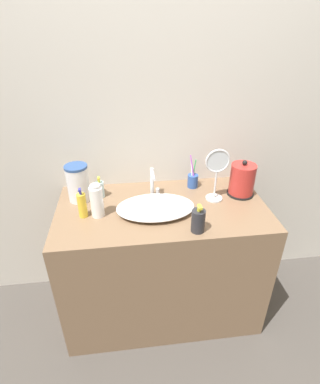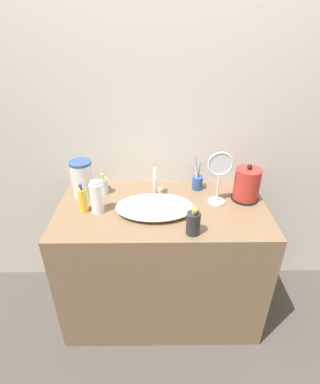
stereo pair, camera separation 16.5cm
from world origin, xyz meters
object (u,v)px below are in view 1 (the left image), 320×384
Objects in this scene: lotion_bottle at (82,205)px; water_pitcher at (78,183)px; faucet at (153,181)px; toothbrush_cup at (193,180)px; hand_cream_bottle at (198,221)px; vanity_mirror at (217,171)px; mouthwash_bottle at (100,189)px; electric_kettle at (242,181)px; shampoo_bottle at (97,201)px.

lotion_bottle is 0.19m from water_pitcher.
water_pitcher is (-0.43, 0.02, 0.01)m from faucet.
toothbrush_cup reaches higher than hand_cream_bottle.
lotion_bottle is 0.77m from vanity_mirror.
vanity_mirror is (0.17, 0.29, 0.12)m from hand_cream_bottle.
faucet reaches higher than lotion_bottle.
lotion_bottle is at bearing -112.60° from mouthwash_bottle.
water_pitcher reaches higher than toothbrush_cup.
hand_cream_bottle is (-0.34, -0.33, -0.03)m from electric_kettle.
mouthwash_bottle is 0.87× the size of hand_cream_bottle.
hand_cream_bottle is 0.49× the size of vanity_mirror.
shampoo_bottle is 0.69m from vanity_mirror.
water_pitcher is (-0.79, 0.09, -0.07)m from vanity_mirror.
faucet is at bearing 27.58° from shampoo_bottle.
toothbrush_cup is (-0.27, 0.13, -0.05)m from electric_kettle.
mouthwash_bottle is (0.00, 0.20, -0.04)m from shampoo_bottle.
faucet is at bearing 167.50° from vanity_mirror.
electric_kettle is 0.97m from water_pitcher.
faucet is 0.79× the size of electric_kettle.
water_pitcher is (-0.69, -0.07, 0.06)m from toothbrush_cup.
toothbrush_cup reaches higher than shampoo_bottle.
faucet is 0.56× the size of vanity_mirror.
toothbrush_cup is at bearing 17.62° from faucet.
mouthwash_bottle is at bearing 174.18° from faucet.
hand_cream_bottle is at bearing -63.29° from faucet.
electric_kettle is at bearing 11.25° from vanity_mirror.
lotion_bottle is at bearing -78.85° from water_pitcher.
faucet is 0.43m from lotion_bottle.
water_pitcher reaches higher than faucet.
hand_cream_bottle is 0.73m from water_pitcher.
electric_kettle is 1.19× the size of shampoo_bottle.
lotion_bottle is 0.21m from mouthwash_bottle.
faucet reaches higher than mouthwash_bottle.
faucet is 0.41m from hand_cream_bottle.
water_pitcher reaches higher than mouthwash_bottle.
water_pitcher reaches higher than hand_cream_bottle.
faucet is 0.37m from vanity_mirror.
shampoo_bottle is 0.60× the size of vanity_mirror.
water_pitcher reaches higher than shampoo_bottle.
water_pitcher is at bearing 101.15° from lotion_bottle.
lotion_bottle reaches higher than mouthwash_bottle.
shampoo_bottle reaches higher than faucet.
shampoo_bottle is at bearing -152.42° from faucet.
hand_cream_bottle is at bearing -38.62° from mouthwash_bottle.
mouthwash_bottle is at bearing 8.07° from water_pitcher.
electric_kettle reaches higher than water_pitcher.
hand_cream_bottle is 0.71× the size of water_pitcher.
toothbrush_cup reaches higher than lotion_bottle.
electric_kettle is 0.71× the size of vanity_mirror.
vanity_mirror is at bearing -6.81° from water_pitcher.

